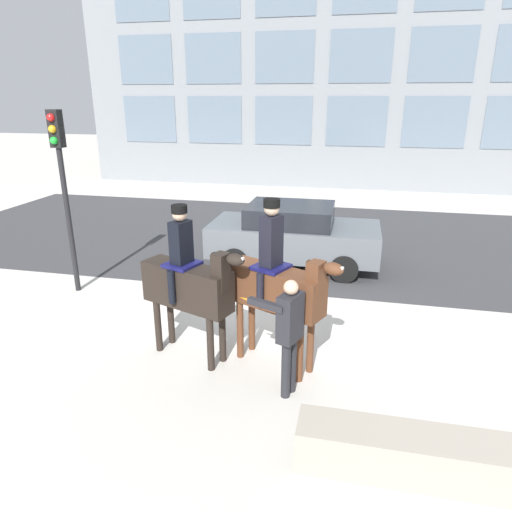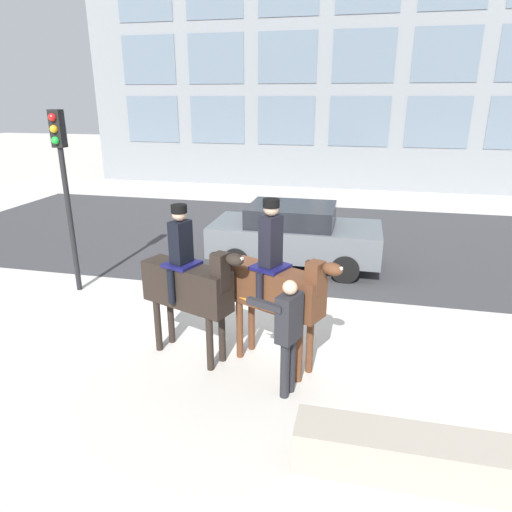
{
  "view_description": "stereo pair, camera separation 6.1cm",
  "coord_description": "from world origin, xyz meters",
  "px_view_note": "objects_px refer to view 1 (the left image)",
  "views": [
    {
      "loc": [
        1.75,
        -8.45,
        4.0
      ],
      "look_at": [
        0.21,
        -1.36,
        1.47
      ],
      "focal_mm": 32.0,
      "sensor_mm": 36.0,
      "label": 1
    },
    {
      "loc": [
        1.81,
        -8.44,
        4.0
      ],
      "look_at": [
        0.21,
        -1.36,
        1.47
      ],
      "focal_mm": 32.0,
      "sensor_mm": 36.0,
      "label": 2
    }
  ],
  "objects_px": {
    "mounted_horse_companion": "(276,285)",
    "traffic_light": "(62,174)",
    "pedestrian_bystander": "(289,329)",
    "mounted_horse_lead": "(188,282)",
    "planter_ledge": "(409,454)",
    "street_car_near_lane": "(293,234)"
  },
  "relations": [
    {
      "from": "mounted_horse_companion",
      "to": "street_car_near_lane",
      "type": "xyz_separation_m",
      "value": [
        -0.37,
        4.56,
        -0.56
      ]
    },
    {
      "from": "mounted_horse_companion",
      "to": "traffic_light",
      "type": "xyz_separation_m",
      "value": [
        -4.75,
        1.97,
        1.19
      ]
    },
    {
      "from": "mounted_horse_lead",
      "to": "traffic_light",
      "type": "distance_m",
      "value": 4.12
    },
    {
      "from": "mounted_horse_lead",
      "to": "planter_ledge",
      "type": "xyz_separation_m",
      "value": [
        3.21,
        -1.84,
        -1.03
      ]
    },
    {
      "from": "pedestrian_bystander",
      "to": "street_car_near_lane",
      "type": "bearing_deg",
      "value": -61.3
    },
    {
      "from": "mounted_horse_companion",
      "to": "traffic_light",
      "type": "distance_m",
      "value": 5.28
    },
    {
      "from": "mounted_horse_lead",
      "to": "pedestrian_bystander",
      "type": "xyz_separation_m",
      "value": [
        1.67,
        -0.67,
        -0.27
      ]
    },
    {
      "from": "street_car_near_lane",
      "to": "planter_ledge",
      "type": "relative_size",
      "value": 1.66
    },
    {
      "from": "mounted_horse_lead",
      "to": "mounted_horse_companion",
      "type": "height_order",
      "value": "mounted_horse_companion"
    },
    {
      "from": "traffic_light",
      "to": "pedestrian_bystander",
      "type": "bearing_deg",
      "value": -27.98
    },
    {
      "from": "pedestrian_bystander",
      "to": "planter_ledge",
      "type": "distance_m",
      "value": 2.08
    },
    {
      "from": "pedestrian_bystander",
      "to": "street_car_near_lane",
      "type": "height_order",
      "value": "pedestrian_bystander"
    },
    {
      "from": "pedestrian_bystander",
      "to": "traffic_light",
      "type": "distance_m",
      "value": 5.91
    },
    {
      "from": "mounted_horse_lead",
      "to": "pedestrian_bystander",
      "type": "bearing_deg",
      "value": -1.79
    },
    {
      "from": "mounted_horse_lead",
      "to": "street_car_near_lane",
      "type": "xyz_separation_m",
      "value": [
        1.01,
        4.6,
        -0.49
      ]
    },
    {
      "from": "mounted_horse_lead",
      "to": "traffic_light",
      "type": "xyz_separation_m",
      "value": [
        -3.37,
        2.01,
        1.26
      ]
    },
    {
      "from": "planter_ledge",
      "to": "mounted_horse_companion",
      "type": "bearing_deg",
      "value": 134.22
    },
    {
      "from": "mounted_horse_companion",
      "to": "planter_ledge",
      "type": "distance_m",
      "value": 2.85
    },
    {
      "from": "pedestrian_bystander",
      "to": "traffic_light",
      "type": "xyz_separation_m",
      "value": [
        -5.04,
        2.68,
        1.53
      ]
    },
    {
      "from": "street_car_near_lane",
      "to": "planter_ledge",
      "type": "height_order",
      "value": "street_car_near_lane"
    },
    {
      "from": "mounted_horse_companion",
      "to": "pedestrian_bystander",
      "type": "bearing_deg",
      "value": -42.83
    },
    {
      "from": "mounted_horse_lead",
      "to": "mounted_horse_companion",
      "type": "bearing_deg",
      "value": 21.67
    }
  ]
}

